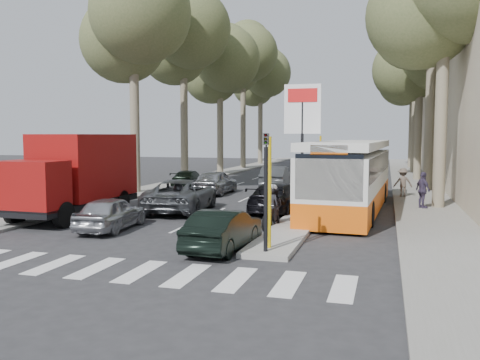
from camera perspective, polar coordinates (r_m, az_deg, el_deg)
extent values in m
plane|color=#28282B|center=(17.38, -6.52, -6.72)|extent=(120.00, 120.00, 0.00)
cube|color=gray|center=(40.90, 18.87, -0.10)|extent=(3.20, 70.00, 0.12)
cube|color=gray|center=(46.20, -2.34, 0.73)|extent=(2.40, 64.00, 0.12)
cube|color=gray|center=(27.13, 8.94, -2.33)|extent=(1.50, 26.00, 0.16)
cylinder|color=yellow|center=(15.18, 3.34, -1.72)|extent=(0.10, 0.10, 3.50)
cylinder|color=yellow|center=(21.04, 6.95, 0.14)|extent=(0.10, 0.10, 3.50)
cylinder|color=yellow|center=(26.97, 8.98, 1.19)|extent=(0.10, 0.10, 3.50)
cylinder|color=black|center=(20.99, 6.98, 2.46)|extent=(0.12, 0.12, 5.20)
cube|color=white|center=(20.99, 7.04, 7.92)|extent=(1.50, 0.10, 2.00)
cube|color=red|center=(20.97, 7.03, 9.43)|extent=(1.20, 0.02, 0.55)
cylinder|color=black|center=(14.71, 2.91, -2.52)|extent=(0.12, 0.12, 3.20)
imported|color=black|center=(14.59, 2.94, 3.33)|extent=(0.16, 0.41, 1.00)
cylinder|color=#6B604C|center=(31.31, -11.72, 6.16)|extent=(0.56, 0.56, 8.40)
sphere|color=#495630|center=(32.81, -12.98, 15.04)|extent=(5.20, 5.20, 5.20)
sphere|color=#495630|center=(30.97, -11.11, 17.95)|extent=(5.80, 5.80, 5.80)
sphere|color=#495630|center=(33.21, -10.70, 19.20)|extent=(4.80, 4.80, 4.80)
cylinder|color=#6B604C|center=(38.61, -6.29, 6.42)|extent=(0.56, 0.56, 8.96)
sphere|color=#495630|center=(40.05, -7.39, 14.18)|extent=(5.20, 5.20, 5.20)
sphere|color=#495630|center=(38.29, -5.56, 16.57)|extent=(5.80, 5.80, 5.80)
sphere|color=#495630|center=(40.54, -5.51, 17.77)|extent=(4.80, 4.80, 4.80)
cylinder|color=#6B604C|center=(46.04, -2.24, 5.70)|extent=(0.56, 0.56, 8.12)
sphere|color=#495630|center=(47.24, -3.20, 11.67)|extent=(5.20, 5.20, 5.20)
sphere|color=#495630|center=(45.48, -1.49, 13.41)|extent=(5.80, 5.80, 5.80)
sphere|color=#495630|center=(47.66, -1.61, 14.44)|extent=(4.80, 4.80, 4.80)
cylinder|color=#6B604C|center=(53.73, 0.35, 6.36)|extent=(0.56, 0.56, 9.52)
sphere|color=#495630|center=(55.02, -0.50, 12.37)|extent=(5.20, 5.20, 5.20)
sphere|color=#495630|center=(53.37, 1.08, 14.07)|extent=(5.80, 5.80, 5.80)
sphere|color=#495630|center=(55.58, 0.88, 15.13)|extent=(4.80, 4.80, 4.80)
cylinder|color=#6B604C|center=(61.48, 2.30, 5.80)|extent=(0.56, 0.56, 8.68)
sphere|color=#495630|center=(62.60, 1.54, 10.62)|extent=(5.20, 5.20, 5.20)
sphere|color=#495630|center=(60.93, 2.97, 11.94)|extent=(5.80, 5.80, 5.80)
sphere|color=#495630|center=(63.08, 2.75, 12.84)|extent=(4.80, 4.80, 4.80)
cylinder|color=#6B604C|center=(25.83, 21.61, 6.17)|extent=(0.56, 0.56, 8.40)
sphere|color=#495630|center=(26.96, 19.64, 17.11)|extent=(5.20, 5.20, 5.20)
cylinder|color=#6B604C|center=(33.81, 20.51, 6.57)|extent=(0.56, 0.56, 9.24)
sphere|color=#495630|center=(34.98, 19.03, 15.81)|extent=(5.20, 5.20, 5.20)
cylinder|color=#6B604C|center=(41.77, 19.37, 5.29)|extent=(0.56, 0.56, 7.84)
sphere|color=#495630|center=(42.63, 18.15, 11.73)|extent=(5.20, 5.20, 5.20)
sphere|color=#495630|center=(41.50, 20.95, 13.40)|extent=(5.80, 5.80, 5.80)
sphere|color=#495630|center=(43.51, 19.84, 14.53)|extent=(4.80, 4.80, 4.80)
cylinder|color=#6B604C|center=(49.77, 18.99, 5.87)|extent=(0.56, 0.56, 8.96)
sphere|color=#495630|center=(50.73, 17.98, 12.04)|extent=(5.20, 5.20, 5.20)
sphere|color=#495630|center=(49.61, 20.33, 13.63)|extent=(5.80, 5.80, 5.80)
sphere|color=#495630|center=(51.65, 19.42, 14.74)|extent=(4.80, 4.80, 4.80)
cylinder|color=#6B604C|center=(57.76, 18.69, 5.45)|extent=(0.56, 0.56, 8.40)
sphere|color=#495630|center=(58.61, 17.81, 10.46)|extent=(5.20, 5.20, 5.20)
sphere|color=#495630|center=(57.43, 19.82, 11.72)|extent=(5.80, 5.80, 5.80)
sphere|color=#495630|center=(59.43, 19.04, 12.68)|extent=(4.80, 4.80, 4.80)
imported|color=#ACAEB4|center=(19.59, -14.31, -3.62)|extent=(1.75, 3.84, 1.28)
imported|color=black|center=(15.73, -1.86, -5.60)|extent=(1.56, 3.90, 1.26)
imported|color=#4E5156|center=(23.70, -6.62, -1.72)|extent=(3.16, 5.70, 1.51)
imported|color=black|center=(23.37, 4.19, -1.98)|extent=(2.10, 4.77, 1.36)
imported|color=#979A9F|center=(30.58, -2.79, -0.21)|extent=(1.78, 4.34, 1.47)
imported|color=#474A4E|center=(33.91, 4.00, 0.30)|extent=(1.89, 4.57, 1.47)
imported|color=black|center=(34.12, -5.78, 0.09)|extent=(2.19, 4.32, 1.20)
cube|color=black|center=(22.97, -18.16, -2.51)|extent=(2.57, 6.75, 0.28)
cylinder|color=black|center=(21.93, -23.93, -3.34)|extent=(0.35, 1.01, 1.01)
cylinder|color=black|center=(20.54, -19.20, -3.72)|extent=(0.35, 1.01, 1.01)
cylinder|color=black|center=(25.26, -17.60, -2.08)|extent=(0.35, 1.01, 1.01)
cylinder|color=black|center=(24.06, -13.21, -2.32)|extent=(0.35, 1.01, 1.01)
cube|color=maroon|center=(20.83, -22.31, -0.60)|extent=(2.49, 1.61, 1.90)
cube|color=black|center=(20.26, -23.64, -0.16)|extent=(2.24, 0.13, 1.01)
cube|color=maroon|center=(23.56, -17.01, 1.53)|extent=(2.65, 4.74, 2.80)
cube|color=#ED5C0D|center=(24.30, 12.28, -2.01)|extent=(3.42, 12.63, 0.98)
cube|color=silver|center=(24.17, 12.33, 1.06)|extent=(3.42, 12.63, 1.63)
cube|color=black|center=(24.15, 12.35, 1.83)|extent=(3.41, 12.13, 0.92)
cube|color=silver|center=(24.12, 12.39, 3.89)|extent=(3.42, 12.63, 0.33)
cube|color=black|center=(18.02, 9.91, 0.29)|extent=(2.39, 0.20, 1.63)
cube|color=#ED5C0D|center=(17.97, 9.96, 3.33)|extent=(1.31, 0.13, 0.35)
cylinder|color=black|center=(20.60, 7.46, -3.50)|extent=(0.36, 1.06, 1.04)
cylinder|color=black|center=(20.24, 14.35, -3.77)|extent=(0.36, 1.06, 1.04)
cylinder|color=black|center=(28.17, 10.72, -1.25)|extent=(0.36, 1.06, 1.04)
cylinder|color=black|center=(27.91, 15.75, -1.41)|extent=(0.36, 1.06, 1.04)
cylinder|color=black|center=(18.77, 2.85, -4.89)|extent=(0.14, 0.60, 0.60)
cylinder|color=black|center=(20.09, 4.07, -4.23)|extent=(0.14, 0.60, 0.60)
cylinder|color=silver|center=(18.78, 2.92, -3.79)|extent=(0.08, 0.38, 0.75)
cube|color=black|center=(19.46, 3.52, -4.18)|extent=(0.26, 0.71, 0.28)
cube|color=black|center=(19.24, 3.37, -3.52)|extent=(0.31, 0.44, 0.21)
cube|color=black|center=(19.69, 3.77, -3.49)|extent=(0.31, 0.62, 0.11)
cylinder|color=silver|center=(18.79, 2.97, -2.86)|extent=(0.58, 0.08, 0.04)
imported|color=black|center=(19.40, 3.53, -2.98)|extent=(0.60, 0.42, 1.57)
imported|color=black|center=(19.76, 3.85, -2.98)|extent=(0.74, 0.45, 1.47)
sphere|color=#B2B2B7|center=(19.26, 3.50, -0.83)|extent=(0.26, 0.26, 0.26)
sphere|color=#B2B2B7|center=(19.64, 3.84, -0.88)|extent=(0.26, 0.26, 0.26)
imported|color=#413753|center=(25.28, 19.84, -1.06)|extent=(0.93, 1.12, 1.71)
imported|color=brown|center=(29.73, 17.82, -0.25)|extent=(1.09, 0.65, 1.59)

